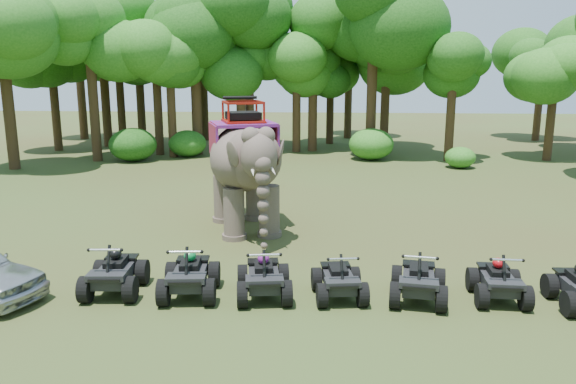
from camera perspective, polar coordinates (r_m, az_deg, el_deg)
name	(u,v)px	position (r m, az deg, el deg)	size (l,w,h in m)	color
ground	(285,271)	(15.06, -0.33, -8.07)	(110.00, 110.00, 0.00)	#47381E
elephant	(245,165)	(18.54, -4.44, 2.78)	(2.28, 5.18, 4.35)	#4A3E36
atv_0	(114,267)	(14.12, -17.23, -7.27)	(1.28, 1.76, 1.30)	black
atv_1	(189,269)	(13.53, -9.98, -7.72)	(1.29, 1.77, 1.31)	black
atv_2	(264,271)	(13.27, -2.48, -8.06)	(1.24, 1.70, 1.26)	black
atv_3	(339,274)	(13.28, 5.21, -8.30)	(1.15, 1.58, 1.17)	black
atv_4	(419,274)	(13.42, 13.14, -8.13)	(1.25, 1.72, 1.27)	black
atv_5	(499,275)	(13.99, 20.64, -7.94)	(1.18, 1.62, 1.20)	black
tree_0	(312,98)	(38.17, 2.46, 9.50)	(4.64, 4.64, 6.63)	#195114
tree_1	(386,84)	(37.04, 9.90, 10.72)	(5.98, 5.98, 8.54)	#195114
tree_2	(451,103)	(33.65, 16.26, 8.68)	(4.69, 4.69, 6.70)	#195114
tree_3	(552,104)	(35.97, 25.25, 8.08)	(4.58, 4.58, 6.54)	#195114
tree_24	(6,82)	(33.07, -26.74, 9.99)	(6.45, 6.45, 9.21)	#195114
tree_25	(92,88)	(34.19, -19.25, 9.98)	(5.88, 5.88, 8.40)	#195114
tree_26	(171,100)	(34.55, -11.79, 9.09)	(4.77, 4.77, 6.81)	#195114
tree_27	(241,74)	(35.60, -4.85, 11.89)	(6.93, 6.93, 9.90)	#195114
tree_28	(372,73)	(34.58, 8.56, 11.85)	(6.99, 6.99, 9.98)	#195114
tree_29	(54,90)	(39.53, -22.71, 9.51)	(5.46, 5.46, 7.80)	#195114
tree_30	(140,86)	(40.03, -14.83, 10.42)	(5.79, 5.79, 8.26)	#195114
tree_31	(79,69)	(45.44, -20.45, 11.61)	(7.29, 7.29, 10.42)	#195114
tree_32	(313,78)	(36.40, 2.55, 11.45)	(6.50, 6.50, 9.29)	#195114
tree_33	(330,92)	(40.17, 4.32, 10.13)	(5.14, 5.14, 7.34)	#195114
tree_34	(157,96)	(35.70, -13.13, 9.44)	(5.04, 5.04, 7.20)	#195114
tree_36	(540,88)	(45.61, 24.24, 9.58)	(5.38, 5.38, 7.68)	#195114
tree_37	(349,81)	(43.52, 6.19, 11.15)	(6.07, 6.07, 8.68)	#195114
tree_38	(195,68)	(35.48, -9.42, 12.29)	(7.38, 7.38, 10.55)	#195114
tree_39	(297,93)	(36.05, 0.88, 10.00)	(5.22, 5.22, 7.46)	#195114
tree_40	(203,68)	(42.55, -8.66, 12.35)	(7.41, 7.41, 10.59)	#195114
tree_41	(250,93)	(36.30, -3.91, 10.03)	(5.25, 5.25, 7.51)	#195114
tree_42	(120,91)	(40.34, -16.69, 9.77)	(5.24, 5.24, 7.49)	#195114
tree_43	(104,75)	(40.62, -18.21, 11.25)	(6.79, 6.79, 9.71)	#195114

